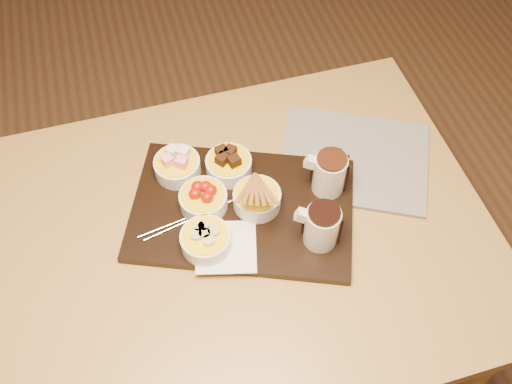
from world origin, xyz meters
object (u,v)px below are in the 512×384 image
object	(u,v)px
serving_board	(242,209)
bowl_strawberries	(203,200)
pitcher_milk_chocolate	(329,174)
pitcher_dark_chocolate	(322,227)
newspaper	(354,159)
dining_table	(205,263)

from	to	relation	value
serving_board	bowl_strawberries	xyz separation A→B (m)	(-0.08, 0.03, 0.03)
serving_board	bowl_strawberries	bearing A→B (deg)	-176.42
serving_board	bowl_strawberries	world-z (taller)	bowl_strawberries
serving_board	pitcher_milk_chocolate	world-z (taller)	pitcher_milk_chocolate
pitcher_dark_chocolate	pitcher_milk_chocolate	bearing A→B (deg)	85.60
serving_board	newspaper	size ratio (longest dim) A/B	1.41
serving_board	bowl_strawberries	size ratio (longest dim) A/B	4.60
pitcher_dark_chocolate	pitcher_milk_chocolate	size ratio (longest dim) A/B	1.00
pitcher_dark_chocolate	dining_table	bearing A→B (deg)	-175.21
bowl_strawberries	pitcher_milk_chocolate	distance (m)	0.27
bowl_strawberries	pitcher_dark_chocolate	size ratio (longest dim) A/B	1.07
bowl_strawberries	pitcher_dark_chocolate	distance (m)	0.25
dining_table	pitcher_milk_chocolate	xyz separation A→B (m)	(0.29, 0.04, 0.16)
dining_table	bowl_strawberries	xyz separation A→B (m)	(0.02, 0.07, 0.14)
dining_table	pitcher_dark_chocolate	bearing A→B (deg)	-17.57
pitcher_milk_chocolate	newspaper	size ratio (longest dim) A/B	0.29
dining_table	serving_board	bearing A→B (deg)	24.92
pitcher_milk_chocolate	newspaper	xyz separation A→B (m)	(0.09, 0.07, -0.06)
dining_table	pitcher_dark_chocolate	world-z (taller)	pitcher_dark_chocolate
dining_table	pitcher_dark_chocolate	size ratio (longest dim) A/B	12.83
dining_table	serving_board	size ratio (longest dim) A/B	2.61
serving_board	bowl_strawberries	distance (m)	0.08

